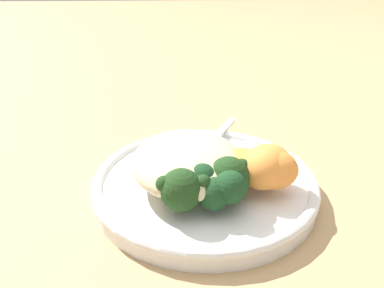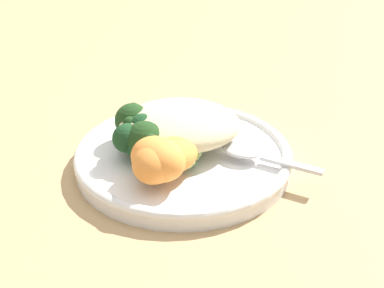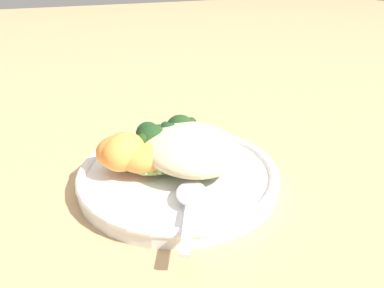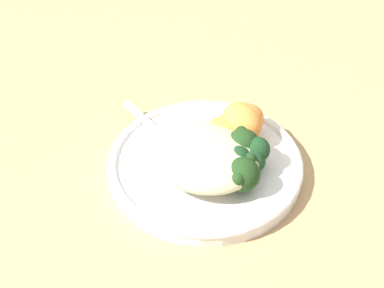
{
  "view_description": "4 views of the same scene",
  "coord_description": "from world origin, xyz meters",
  "px_view_note": "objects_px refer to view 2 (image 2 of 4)",
  "views": [
    {
      "loc": [
        -0.35,
        0.02,
        0.23
      ],
      "look_at": [
        0.01,
        0.01,
        0.05
      ],
      "focal_mm": 35.0,
      "sensor_mm": 36.0,
      "label": 1
    },
    {
      "loc": [
        0.01,
        -0.51,
        0.32
      ],
      "look_at": [
        -0.0,
        -0.02,
        0.03
      ],
      "focal_mm": 50.0,
      "sensor_mm": 36.0,
      "label": 2
    },
    {
      "loc": [
        0.35,
        -0.14,
        0.24
      ],
      "look_at": [
        -0.0,
        0.01,
        0.05
      ],
      "focal_mm": 35.0,
      "sensor_mm": 36.0,
      "label": 3
    },
    {
      "loc": [
        -0.2,
        0.43,
        0.47
      ],
      "look_at": [
        0.0,
        0.01,
        0.05
      ],
      "focal_mm": 50.0,
      "sensor_mm": 36.0,
      "label": 4
    }
  ],
  "objects_px": {
    "quinoa_mound": "(179,124)",
    "kale_tuft": "(138,138)",
    "broccoli_stalk_4": "(150,142)",
    "sweet_potato_chunk_1": "(156,162)",
    "plate": "(184,156)",
    "sweet_potato_chunk_2": "(174,153)",
    "broccoli_stalk_1": "(191,127)",
    "broccoli_stalk_3": "(140,126)",
    "spoon": "(249,152)",
    "broccoli_stalk_0": "(205,133)",
    "broccoli_stalk_2": "(172,128)",
    "sweet_potato_chunk_0": "(158,159)"
  },
  "relations": [
    {
      "from": "quinoa_mound",
      "to": "sweet_potato_chunk_0",
      "type": "distance_m",
      "value": 0.08
    },
    {
      "from": "kale_tuft",
      "to": "spoon",
      "type": "height_order",
      "value": "kale_tuft"
    },
    {
      "from": "sweet_potato_chunk_1",
      "to": "sweet_potato_chunk_2",
      "type": "bearing_deg",
      "value": 55.31
    },
    {
      "from": "broccoli_stalk_3",
      "to": "spoon",
      "type": "bearing_deg",
      "value": -155.97
    },
    {
      "from": "broccoli_stalk_1",
      "to": "plate",
      "type": "bearing_deg",
      "value": 163.48
    },
    {
      "from": "sweet_potato_chunk_0",
      "to": "plate",
      "type": "bearing_deg",
      "value": 68.58
    },
    {
      "from": "quinoa_mound",
      "to": "kale_tuft",
      "type": "xyz_separation_m",
      "value": [
        -0.04,
        -0.03,
        -0.0
      ]
    },
    {
      "from": "broccoli_stalk_4",
      "to": "kale_tuft",
      "type": "bearing_deg",
      "value": -25.49
    },
    {
      "from": "spoon",
      "to": "quinoa_mound",
      "type": "bearing_deg",
      "value": -176.67
    },
    {
      "from": "sweet_potato_chunk_2",
      "to": "plate",
      "type": "bearing_deg",
      "value": 77.93
    },
    {
      "from": "sweet_potato_chunk_1",
      "to": "broccoli_stalk_2",
      "type": "bearing_deg",
      "value": 82.21
    },
    {
      "from": "plate",
      "to": "broccoli_stalk_1",
      "type": "relative_size",
      "value": 2.22
    },
    {
      "from": "broccoli_stalk_0",
      "to": "broccoli_stalk_4",
      "type": "bearing_deg",
      "value": 144.9
    },
    {
      "from": "sweet_potato_chunk_0",
      "to": "sweet_potato_chunk_2",
      "type": "height_order",
      "value": "sweet_potato_chunk_0"
    },
    {
      "from": "broccoli_stalk_2",
      "to": "sweet_potato_chunk_1",
      "type": "bearing_deg",
      "value": 151.83
    },
    {
      "from": "broccoli_stalk_0",
      "to": "sweet_potato_chunk_1",
      "type": "xyz_separation_m",
      "value": [
        -0.05,
        -0.07,
        0.01
      ]
    },
    {
      "from": "sweet_potato_chunk_0",
      "to": "sweet_potato_chunk_1",
      "type": "height_order",
      "value": "sweet_potato_chunk_0"
    },
    {
      "from": "broccoli_stalk_0",
      "to": "broccoli_stalk_2",
      "type": "distance_m",
      "value": 0.04
    },
    {
      "from": "quinoa_mound",
      "to": "kale_tuft",
      "type": "distance_m",
      "value": 0.05
    },
    {
      "from": "spoon",
      "to": "broccoli_stalk_4",
      "type": "bearing_deg",
      "value": -149.97
    },
    {
      "from": "broccoli_stalk_0",
      "to": "sweet_potato_chunk_1",
      "type": "relative_size",
      "value": 1.81
    },
    {
      "from": "sweet_potato_chunk_1",
      "to": "quinoa_mound",
      "type": "bearing_deg",
      "value": 75.92
    },
    {
      "from": "broccoli_stalk_1",
      "to": "sweet_potato_chunk_0",
      "type": "relative_size",
      "value": 1.79
    },
    {
      "from": "broccoli_stalk_0",
      "to": "spoon",
      "type": "relative_size",
      "value": 0.93
    },
    {
      "from": "broccoli_stalk_3",
      "to": "kale_tuft",
      "type": "bearing_deg",
      "value": 130.33
    },
    {
      "from": "broccoli_stalk_4",
      "to": "sweet_potato_chunk_2",
      "type": "xyz_separation_m",
      "value": [
        0.03,
        -0.02,
        -0.0
      ]
    },
    {
      "from": "quinoa_mound",
      "to": "plate",
      "type": "bearing_deg",
      "value": -75.53
    },
    {
      "from": "broccoli_stalk_4",
      "to": "sweet_potato_chunk_0",
      "type": "bearing_deg",
      "value": 114.4
    },
    {
      "from": "broccoli_stalk_1",
      "to": "sweet_potato_chunk_2",
      "type": "xyz_separation_m",
      "value": [
        -0.02,
        -0.06,
        0.0
      ]
    },
    {
      "from": "plate",
      "to": "kale_tuft",
      "type": "distance_m",
      "value": 0.06
    },
    {
      "from": "broccoli_stalk_2",
      "to": "kale_tuft",
      "type": "relative_size",
      "value": 1.9
    },
    {
      "from": "kale_tuft",
      "to": "plate",
      "type": "bearing_deg",
      "value": 12.24
    },
    {
      "from": "quinoa_mound",
      "to": "broccoli_stalk_4",
      "type": "xyz_separation_m",
      "value": [
        -0.03,
        -0.04,
        -0.0
      ]
    },
    {
      "from": "sweet_potato_chunk_2",
      "to": "spoon",
      "type": "relative_size",
      "value": 0.55
    },
    {
      "from": "broccoli_stalk_1",
      "to": "broccoli_stalk_3",
      "type": "bearing_deg",
      "value": 97.33
    },
    {
      "from": "plate",
      "to": "broccoli_stalk_0",
      "type": "distance_m",
      "value": 0.04
    },
    {
      "from": "broccoli_stalk_1",
      "to": "sweet_potato_chunk_1",
      "type": "xyz_separation_m",
      "value": [
        -0.03,
        -0.08,
        0.01
      ]
    },
    {
      "from": "plate",
      "to": "sweet_potato_chunk_2",
      "type": "xyz_separation_m",
      "value": [
        -0.01,
        -0.04,
        0.03
      ]
    },
    {
      "from": "broccoli_stalk_3",
      "to": "sweet_potato_chunk_1",
      "type": "bearing_deg",
      "value": 145.8
    },
    {
      "from": "plate",
      "to": "quinoa_mound",
      "type": "height_order",
      "value": "quinoa_mound"
    },
    {
      "from": "plate",
      "to": "sweet_potato_chunk_0",
      "type": "height_order",
      "value": "sweet_potato_chunk_0"
    },
    {
      "from": "broccoli_stalk_2",
      "to": "broccoli_stalk_4",
      "type": "bearing_deg",
      "value": 133.84
    },
    {
      "from": "sweet_potato_chunk_1",
      "to": "spoon",
      "type": "bearing_deg",
      "value": 26.56
    },
    {
      "from": "broccoli_stalk_3",
      "to": "sweet_potato_chunk_0",
      "type": "distance_m",
      "value": 0.08
    },
    {
      "from": "broccoli_stalk_0",
      "to": "plate",
      "type": "bearing_deg",
      "value": 142.48
    },
    {
      "from": "broccoli_stalk_1",
      "to": "broccoli_stalk_4",
      "type": "height_order",
      "value": "broccoli_stalk_4"
    },
    {
      "from": "broccoli_stalk_0",
      "to": "broccoli_stalk_1",
      "type": "relative_size",
      "value": 0.94
    },
    {
      "from": "broccoli_stalk_4",
      "to": "sweet_potato_chunk_1",
      "type": "relative_size",
      "value": 1.52
    },
    {
      "from": "broccoli_stalk_3",
      "to": "sweet_potato_chunk_2",
      "type": "distance_m",
      "value": 0.07
    },
    {
      "from": "broccoli_stalk_3",
      "to": "broccoli_stalk_4",
      "type": "bearing_deg",
      "value": 150.02
    }
  ]
}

